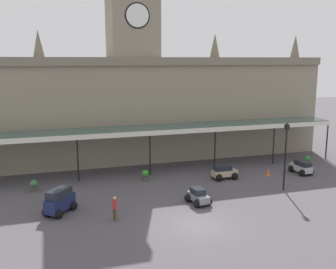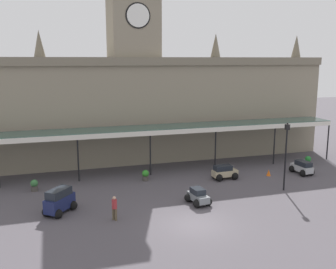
# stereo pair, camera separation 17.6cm
# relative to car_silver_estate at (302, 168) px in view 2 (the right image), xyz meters

# --- Properties ---
(ground_plane) EXTENTS (140.00, 140.00, 0.00)m
(ground_plane) POSITION_rel_car_silver_estate_xyz_m (-13.63, -7.81, -0.56)
(ground_plane) COLOR #4D484E
(station_building) EXTENTS (41.18, 6.50, 18.11)m
(station_building) POSITION_rel_car_silver_estate_xyz_m (-13.63, 10.59, 5.41)
(station_building) COLOR gray
(station_building) RESTS_ON ground
(entrance_canopy) EXTENTS (39.14, 3.26, 4.24)m
(entrance_canopy) POSITION_rel_car_silver_estate_xyz_m (-13.63, 5.12, 3.53)
(entrance_canopy) COLOR #38564C
(entrance_canopy) RESTS_ON ground
(car_silver_estate) EXTENTS (1.64, 2.31, 1.27)m
(car_silver_estate) POSITION_rel_car_silver_estate_xyz_m (0.00, 0.00, 0.00)
(car_silver_estate) COLOR #B2B5BA
(car_silver_estate) RESTS_ON ground
(car_beige_estate) EXTENTS (2.28, 1.59, 1.27)m
(car_beige_estate) POSITION_rel_car_silver_estate_xyz_m (-7.63, 0.65, 0.00)
(car_beige_estate) COLOR tan
(car_beige_estate) RESTS_ON ground
(car_grey_sedan) EXTENTS (1.70, 2.15, 1.19)m
(car_grey_sedan) POSITION_rel_car_silver_estate_xyz_m (-12.12, -4.36, -0.06)
(car_grey_sedan) COLOR slate
(car_grey_sedan) RESTS_ON ground
(car_navy_van) EXTENTS (2.45, 2.56, 1.77)m
(car_navy_van) POSITION_rel_car_silver_estate_xyz_m (-21.97, -3.20, 0.24)
(car_navy_van) COLOR #19214C
(car_navy_van) RESTS_ON ground
(pedestrian_crossing_forecourt) EXTENTS (0.34, 0.35, 1.67)m
(pedestrian_crossing_forecourt) POSITION_rel_car_silver_estate_xyz_m (-18.52, -5.55, 0.34)
(pedestrian_crossing_forecourt) COLOR brown
(pedestrian_crossing_forecourt) RESTS_ON ground
(victorian_lamppost) EXTENTS (0.30, 0.30, 5.61)m
(victorian_lamppost) POSITION_rel_car_silver_estate_xyz_m (-4.27, -3.56, 2.87)
(victorian_lamppost) COLOR black
(victorian_lamppost) RESTS_ON ground
(traffic_cone) EXTENTS (0.40, 0.40, 0.57)m
(traffic_cone) POSITION_rel_car_silver_estate_xyz_m (-3.29, 0.38, -0.28)
(traffic_cone) COLOR orange
(traffic_cone) RESTS_ON ground
(planter_by_canopy) EXTENTS (0.60, 0.60, 0.96)m
(planter_by_canopy) POSITION_rel_car_silver_estate_xyz_m (-23.80, 2.21, -0.07)
(planter_by_canopy) COLOR #47423D
(planter_by_canopy) RESTS_ON ground
(planter_forecourt_centre) EXTENTS (0.60, 0.60, 0.96)m
(planter_forecourt_centre) POSITION_rel_car_silver_estate_xyz_m (-14.49, 2.29, -0.07)
(planter_forecourt_centre) COLOR #47423D
(planter_forecourt_centre) RESTS_ON ground
(planter_near_kerb) EXTENTS (0.60, 0.60, 0.96)m
(planter_near_kerb) POSITION_rel_car_silver_estate_xyz_m (2.42, 2.39, -0.07)
(planter_near_kerb) COLOR #47423D
(planter_near_kerb) RESTS_ON ground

